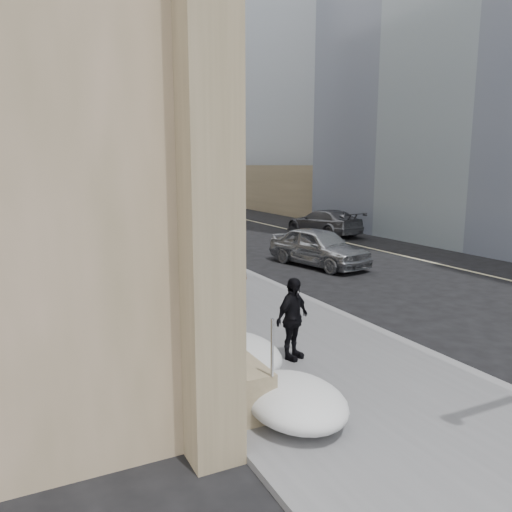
# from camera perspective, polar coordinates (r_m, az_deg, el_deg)

# --- Properties ---
(ground) EXTENTS (140.00, 140.00, 0.00)m
(ground) POSITION_cam_1_polar(r_m,az_deg,el_deg) (10.46, 5.48, -12.26)
(ground) COLOR black
(ground) RESTS_ON ground
(sidewalk) EXTENTS (5.00, 80.00, 0.12)m
(sidewalk) POSITION_cam_1_polar(r_m,az_deg,el_deg) (19.31, -10.20, -1.62)
(sidewalk) COLOR #5B5B5E
(sidewalk) RESTS_ON ground
(curb) EXTENTS (0.24, 80.00, 0.12)m
(curb) POSITION_cam_1_polar(r_m,az_deg,el_deg) (20.17, -3.03, -0.96)
(curb) COLOR slate
(curb) RESTS_ON ground
(lane_line) EXTENTS (0.15, 70.00, 0.01)m
(lane_line) POSITION_cam_1_polar(r_m,az_deg,el_deg) (24.31, 14.31, 0.54)
(lane_line) COLOR #BFB78C
(lane_line) RESTS_ON ground
(far_podium) EXTENTS (2.00, 80.00, 4.00)m
(far_podium) POSITION_cam_1_polar(r_m,az_deg,el_deg) (27.57, 22.49, 5.39)
(far_podium) COLOR #7E7051
(far_podium) RESTS_ON ground
(bg_building_mid) EXTENTS (30.00, 12.00, 28.00)m
(bg_building_mid) POSITION_cam_1_polar(r_m,az_deg,el_deg) (69.53, -19.27, 18.07)
(bg_building_mid) COLOR slate
(bg_building_mid) RESTS_ON ground
(streetlight_mid) EXTENTS (1.71, 0.24, 8.00)m
(streetlight_mid) POSITION_cam_1_polar(r_m,az_deg,el_deg) (23.55, -6.77, 11.67)
(streetlight_mid) COLOR #2D2D30
(streetlight_mid) RESTS_ON ground
(streetlight_far) EXTENTS (1.71, 0.24, 8.00)m
(streetlight_far) POSITION_cam_1_polar(r_m,az_deg,el_deg) (42.93, -15.84, 10.73)
(streetlight_far) COLOR #2D2D30
(streetlight_far) RESTS_ON ground
(traffic_signal) EXTENTS (4.10, 0.22, 6.00)m
(traffic_signal) POSITION_cam_1_polar(r_m,az_deg,el_deg) (31.04, -12.92, 10.08)
(traffic_signal) COLOR #2D2D30
(traffic_signal) RESTS_ON ground
(snow_bank) EXTENTS (1.70, 18.10, 0.76)m
(snow_bank) POSITION_cam_1_polar(r_m,az_deg,el_deg) (17.09, -13.07, -1.88)
(snow_bank) COLOR silver
(snow_bank) RESTS_ON sidewalk
(mounted_horse_left) EXTENTS (1.35, 2.52, 2.68)m
(mounted_horse_left) POSITION_cam_1_polar(r_m,az_deg,el_deg) (10.79, -4.83, -4.80)
(mounted_horse_left) COLOR #452214
(mounted_horse_left) RESTS_ON sidewalk
(mounted_horse_right) EXTENTS (2.38, 2.51, 2.76)m
(mounted_horse_right) POSITION_cam_1_polar(r_m,az_deg,el_deg) (15.38, -5.93, 0.17)
(mounted_horse_right) COLOR #502E16
(mounted_horse_right) RESTS_ON sidewalk
(pedestrian) EXTENTS (1.07, 0.79, 1.69)m
(pedestrian) POSITION_cam_1_polar(r_m,az_deg,el_deg) (10.15, 4.18, -7.16)
(pedestrian) COLOR black
(pedestrian) RESTS_ON sidewalk
(car_silver) EXTENTS (2.69, 4.84, 1.56)m
(car_silver) POSITION_cam_1_polar(r_m,az_deg,el_deg) (20.17, 7.19, 1.05)
(car_silver) COLOR #979A9E
(car_silver) RESTS_ON ground
(car_grey) EXTENTS (2.79, 5.35, 1.48)m
(car_grey) POSITION_cam_1_polar(r_m,az_deg,el_deg) (29.29, 7.75, 3.85)
(car_grey) COLOR #56575D
(car_grey) RESTS_ON ground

